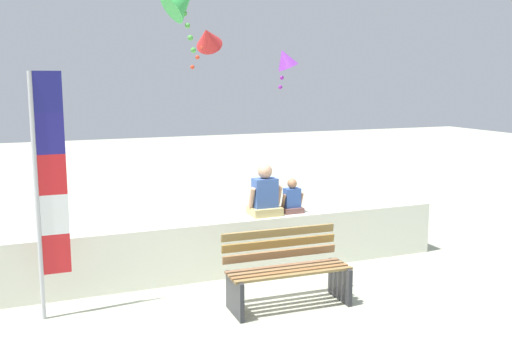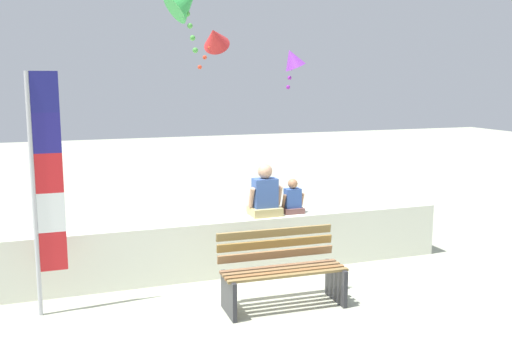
% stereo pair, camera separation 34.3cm
% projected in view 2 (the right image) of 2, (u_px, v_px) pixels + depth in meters
% --- Properties ---
extents(ground_plane, '(40.00, 40.00, 0.00)m').
position_uv_depth(ground_plane, '(254.00, 291.00, 7.44)').
color(ground_plane, '#A9AE96').
extents(seawall_ledge, '(6.25, 0.54, 0.78)m').
position_uv_depth(seawall_ledge, '(233.00, 244.00, 8.17)').
color(seawall_ledge, silver).
rests_on(seawall_ledge, ground).
extents(park_bench, '(1.49, 0.65, 0.88)m').
position_uv_depth(park_bench, '(282.00, 272.00, 6.93)').
color(park_bench, olive).
rests_on(park_bench, ground).
extents(person_adult, '(0.48, 0.35, 0.73)m').
position_uv_depth(person_adult, '(265.00, 195.00, 8.19)').
color(person_adult, tan).
rests_on(person_adult, seawall_ledge).
extents(person_child, '(0.32, 0.24, 0.50)m').
position_uv_depth(person_child, '(293.00, 200.00, 8.35)').
color(person_child, brown).
rests_on(person_child, seawall_ledge).
extents(flag_banner, '(0.35, 0.05, 2.77)m').
position_uv_depth(flag_banner, '(43.00, 183.00, 6.48)').
color(flag_banner, '#B7B7BC').
rests_on(flag_banner, ground).
extents(kite_green, '(0.67, 0.71, 1.08)m').
position_uv_depth(kite_green, '(185.00, 3.00, 8.65)').
color(kite_green, green).
extents(kite_red, '(0.74, 0.78, 0.89)m').
position_uv_depth(kite_red, '(215.00, 38.00, 10.83)').
color(kite_red, red).
extents(kite_purple, '(0.56, 0.58, 0.82)m').
position_uv_depth(kite_purple, '(292.00, 59.00, 11.07)').
color(kite_purple, purple).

